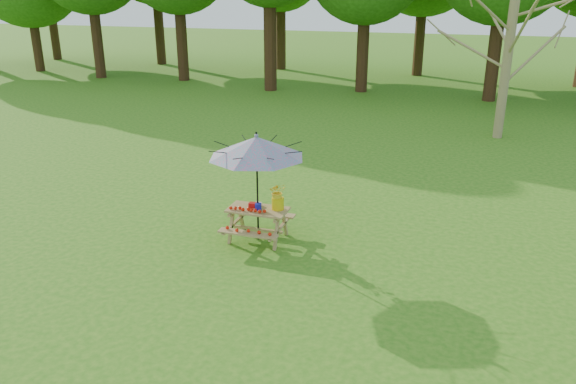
% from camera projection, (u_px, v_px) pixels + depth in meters
% --- Properties ---
extents(picnic_table, '(1.20, 1.32, 0.67)m').
position_uv_depth(picnic_table, '(258.00, 225.00, 11.34)').
color(picnic_table, olive).
rests_on(picnic_table, ground).
extents(patio_umbrella, '(2.07, 2.07, 2.25)m').
position_uv_depth(patio_umbrella, '(257.00, 147.00, 10.79)').
color(patio_umbrella, black).
rests_on(patio_umbrella, ground).
extents(produce_bins, '(0.29, 0.32, 0.13)m').
position_uv_depth(produce_bins, '(256.00, 206.00, 11.25)').
color(produce_bins, red).
rests_on(produce_bins, picnic_table).
extents(tomatoes_row, '(0.77, 0.13, 0.07)m').
position_uv_depth(tomatoes_row, '(247.00, 209.00, 11.10)').
color(tomatoes_row, red).
rests_on(tomatoes_row, picnic_table).
extents(flower_bucket, '(0.42, 0.40, 0.56)m').
position_uv_depth(flower_bucket, '(278.00, 195.00, 11.10)').
color(flower_bucket, yellow).
rests_on(flower_bucket, picnic_table).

